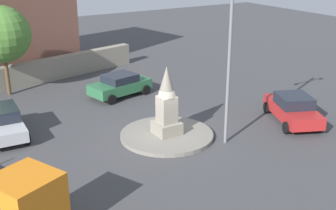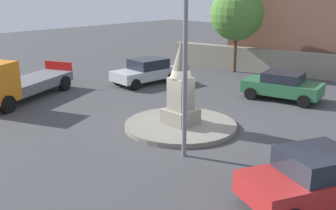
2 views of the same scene
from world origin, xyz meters
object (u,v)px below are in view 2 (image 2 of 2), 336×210
Objects in this scene: car_green_parked_right at (282,85)px; tree_near_wall at (237,14)px; car_silver_near_island at (146,71)px; truck_orange_far_side at (11,83)px; streetlamp at (186,18)px; car_red_parked_left at (317,177)px; corner_building at (305,3)px; monument at (181,87)px.

tree_near_wall reaches higher than car_green_parked_right.
car_silver_near_island is 0.71× the size of tree_near_wall.
car_silver_near_island is 0.62× the size of truck_orange_far_side.
car_red_parked_left is at bearing 2.31° from streetlamp.
corner_building is at bearing 113.58° from car_green_parked_right.
tree_near_wall is (-12.21, 12.88, 3.15)m from car_red_parked_left.
car_silver_near_island is (-9.20, 6.43, -4.02)m from streetlamp.
corner_building is 1.56× the size of tree_near_wall.
car_green_parked_right is 7.92m from tree_near_wall.
monument is 0.43× the size of streetlamp.
corner_building reaches higher than monument.
car_silver_near_island is 7.56m from tree_near_wall.
corner_building reaches higher than streetlamp.
car_green_parked_right is 13.95m from truck_orange_far_side.
monument reaches higher than car_green_parked_right.
streetlamp is 11.46m from truck_orange_far_side.
streetlamp reaches higher than car_green_parked_right.
car_green_parked_right is 12.60m from corner_building.
streetlamp is 1.98× the size of car_silver_near_island.
car_green_parked_right is at bearing -33.77° from tree_near_wall.
corner_building is (-4.82, 11.04, 3.70)m from car_green_parked_right.
corner_building is (-11.00, 19.89, 3.67)m from car_red_parked_left.
monument is at bearing 135.86° from streetlamp.
car_green_parked_right is at bearing -66.42° from corner_building.
car_silver_near_island is 0.97× the size of car_green_parked_right.
car_silver_near_island is 14.44m from corner_building.
streetlamp is 6.24m from car_red_parked_left.
corner_building is (-4.09, 18.01, 2.68)m from monument.
car_green_parked_right is (7.80, 2.61, -0.02)m from car_silver_near_island.
streetlamp is at bearing -81.20° from car_green_parked_right.
corner_building reaches higher than car_silver_near_island.
car_red_parked_left is 0.52× the size of corner_building.
streetlamp is 1.91× the size of car_green_parked_right.
tree_near_wall is at bearing 133.47° from car_red_parked_left.
streetlamp is at bearing -60.39° from tree_near_wall.
car_green_parked_right is (-6.18, 8.85, -0.03)m from car_red_parked_left.
streetlamp is at bearing 6.96° from truck_orange_far_side.
car_red_parked_left is 23.02m from corner_building.
corner_building reaches higher than car_green_parked_right.
tree_near_wall is at bearing -99.82° from corner_building.
corner_building reaches higher than car_red_parked_left.
truck_orange_far_side is at bearing -158.61° from monument.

